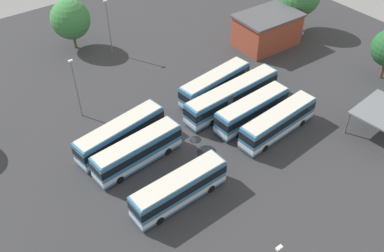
% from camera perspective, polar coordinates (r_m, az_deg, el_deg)
% --- Properties ---
extents(ground_plane, '(95.24, 95.24, 0.00)m').
position_cam_1_polar(ground_plane, '(54.77, -0.30, -0.96)').
color(ground_plane, '#333335').
extents(bus_row0_slot0, '(11.35, 2.86, 3.63)m').
position_cam_1_polar(bus_row0_slot0, '(45.58, -1.73, -8.48)').
color(bus_row0_slot0, teal).
rests_on(bus_row0_slot0, ground_plane).
extents(bus_row0_slot2, '(11.50, 3.44, 3.63)m').
position_cam_1_polar(bus_row0_slot2, '(49.95, -7.35, -3.39)').
color(bus_row0_slot2, teal).
rests_on(bus_row0_slot2, ground_plane).
extents(bus_row0_slot3, '(12.34, 4.23, 3.63)m').
position_cam_1_polar(bus_row0_slot3, '(52.45, -9.62, -1.12)').
color(bus_row0_slot3, teal).
rests_on(bus_row0_slot3, ground_plane).
extents(bus_row1_slot0, '(12.03, 3.43, 3.63)m').
position_cam_1_polar(bus_row1_slot0, '(54.59, 11.58, 0.52)').
color(bus_row1_slot0, teal).
rests_on(bus_row1_slot0, ground_plane).
extents(bus_row1_slot1, '(11.42, 3.11, 3.63)m').
position_cam_1_polar(bus_row1_slot1, '(55.94, 8.13, 2.15)').
color(bus_row1_slot1, teal).
rests_on(bus_row1_slot1, ground_plane).
extents(bus_row1_slot2, '(15.40, 3.31, 3.63)m').
position_cam_1_polar(bus_row1_slot2, '(58.07, 5.45, 4.03)').
color(bus_row1_slot2, teal).
rests_on(bus_row1_slot2, ground_plane).
extents(bus_row1_slot3, '(12.06, 3.94, 3.63)m').
position_cam_1_polar(bus_row1_slot3, '(60.18, 3.14, 5.64)').
color(bus_row1_slot3, teal).
rests_on(bus_row1_slot3, ground_plane).
extents(depot_building, '(10.76, 7.55, 5.49)m').
position_cam_1_polar(depot_building, '(73.33, 10.09, 12.71)').
color(depot_building, '#99422D').
rests_on(depot_building, ground_plane).
extents(lamp_post_near_entrance, '(0.56, 0.28, 9.25)m').
position_cam_1_polar(lamp_post_near_entrance, '(69.81, -11.21, 13.19)').
color(lamp_post_near_entrance, slate).
rests_on(lamp_post_near_entrance, ground_plane).
extents(lamp_post_far_corner, '(0.56, 0.28, 8.78)m').
position_cam_1_polar(lamp_post_far_corner, '(56.66, -15.42, 5.17)').
color(lamp_post_far_corner, slate).
rests_on(lamp_post_far_corner, ground_plane).
extents(tree_south_edge, '(6.43, 6.43, 8.39)m').
position_cam_1_polar(tree_south_edge, '(72.91, -16.13, 13.69)').
color(tree_south_edge, brown).
rests_on(tree_south_edge, ground_plane).
extents(puddle_near_shelter, '(1.50, 1.50, 0.01)m').
position_cam_1_polar(puddle_near_shelter, '(53.82, 0.47, -1.86)').
color(puddle_near_shelter, black).
rests_on(puddle_near_shelter, ground_plane).
extents(puddle_centre_drain, '(2.06, 2.06, 0.01)m').
position_cam_1_polar(puddle_centre_drain, '(62.61, 2.11, 5.09)').
color(puddle_centre_drain, black).
rests_on(puddle_centre_drain, ground_plane).
extents(puddle_front_lane, '(2.43, 2.43, 0.01)m').
position_cam_1_polar(puddle_front_lane, '(52.20, 1.99, -3.54)').
color(puddle_front_lane, black).
rests_on(puddle_front_lane, ground_plane).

